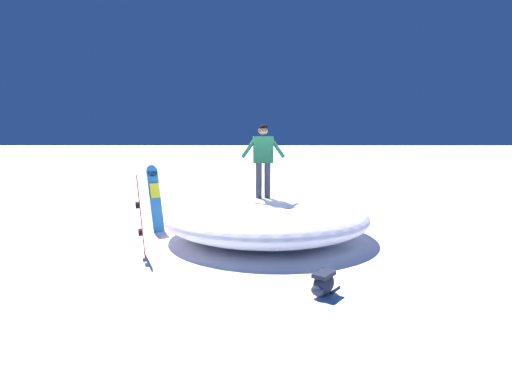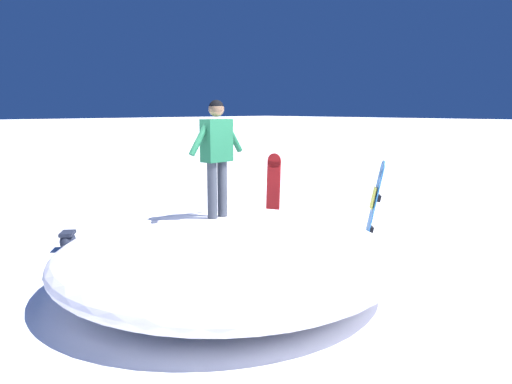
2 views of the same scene
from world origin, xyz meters
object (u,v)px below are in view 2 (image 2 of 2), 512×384
snowboarder_standing (217,148)px  snowboard_secondary_upright (273,195)px  backpack_near (68,241)px  snowboard_primary_upright (373,208)px

snowboarder_standing → snowboard_secondary_upright: snowboarder_standing is taller
backpack_near → snowboard_secondary_upright: bearing=150.1°
snowboarder_standing → snowboard_primary_upright: size_ratio=0.99×
snowboard_secondary_upright → backpack_near: bearing=-29.9°
snowboard_secondary_upright → backpack_near: snowboard_secondary_upright is taller
snowboarder_standing → backpack_near: bearing=-74.5°
snowboarder_standing → snowboard_secondary_upright: size_ratio=0.99×
snowboard_primary_upright → backpack_near: bearing=-48.2°
backpack_near → snowboard_primary_upright: bearing=131.8°
snowboarder_standing → snowboard_primary_upright: bearing=162.8°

